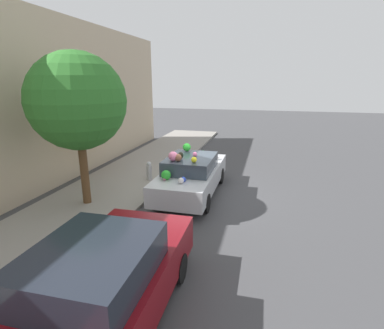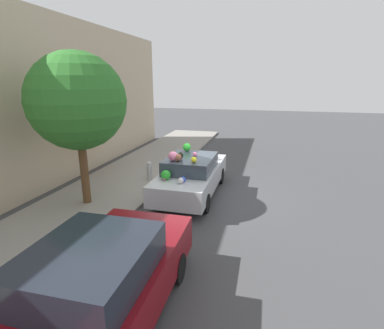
# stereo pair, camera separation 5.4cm
# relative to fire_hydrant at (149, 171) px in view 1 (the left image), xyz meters

# --- Properties ---
(ground_plane) EXTENTS (60.00, 60.00, 0.00)m
(ground_plane) POSITION_rel_fire_hydrant_xyz_m (-0.74, -1.75, -0.46)
(ground_plane) COLOR #424244
(sidewalk_curb) EXTENTS (24.00, 3.20, 0.11)m
(sidewalk_curb) POSITION_rel_fire_hydrant_xyz_m (-0.74, 0.95, -0.40)
(sidewalk_curb) COLOR gray
(sidewalk_curb) RESTS_ON ground
(building_facade) EXTENTS (18.00, 1.20, 5.99)m
(building_facade) POSITION_rel_fire_hydrant_xyz_m (-0.69, 3.17, 2.50)
(building_facade) COLOR #C6B293
(building_facade) RESTS_ON ground
(street_tree) EXTENTS (2.75, 2.75, 4.43)m
(street_tree) POSITION_rel_fire_hydrant_xyz_m (-2.51, 1.02, 2.69)
(street_tree) COLOR brown
(street_tree) RESTS_ON sidewalk_curb
(fire_hydrant) EXTENTS (0.20, 0.20, 0.70)m
(fire_hydrant) POSITION_rel_fire_hydrant_xyz_m (0.00, 0.00, 0.00)
(fire_hydrant) COLOR #B2B2B7
(fire_hydrant) RESTS_ON sidewalk_curb
(art_car) EXTENTS (4.31, 1.69, 1.63)m
(art_car) POSITION_rel_fire_hydrant_xyz_m (-0.77, -1.85, 0.25)
(art_car) COLOR #B7BABF
(art_car) RESTS_ON ground
(parked_car_plain) EXTENTS (4.38, 1.89, 1.52)m
(parked_car_plain) POSITION_rel_fire_hydrant_xyz_m (-6.65, -1.95, 0.30)
(parked_car_plain) COLOR maroon
(parked_car_plain) RESTS_ON ground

